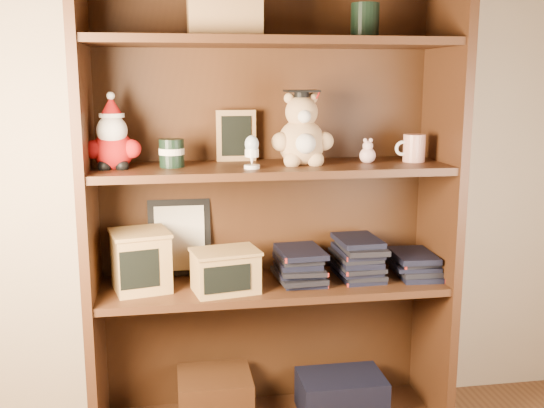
{
  "coord_description": "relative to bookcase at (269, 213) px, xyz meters",
  "views": [
    {
      "loc": [
        -0.45,
        -0.72,
        1.23
      ],
      "look_at": [
        -0.12,
        1.3,
        0.82
      ],
      "focal_mm": 42.0,
      "sensor_mm": 36.0,
      "label": 1
    }
  ],
  "objects": [
    {
      "name": "book_stack_left",
      "position": [
        0.1,
        -0.05,
        -0.17
      ],
      "size": [
        0.14,
        0.2,
        0.11
      ],
      "color": "black",
      "rests_on": "shelf_lower"
    },
    {
      "name": "santa_plush",
      "position": [
        -0.5,
        -0.06,
        0.26
      ],
      "size": [
        0.17,
        0.12,
        0.24
      ],
      "color": "#A50F0F",
      "rests_on": "shelf_upper"
    },
    {
      "name": "teacher_mug",
      "position": [
        0.48,
        -0.05,
        0.22
      ],
      "size": [
        0.1,
        0.07,
        0.09
      ],
      "color": "silver",
      "rests_on": "shelf_upper"
    },
    {
      "name": "teachers_tin",
      "position": [
        -0.32,
        -0.05,
        0.22
      ],
      "size": [
        0.08,
        0.08,
        0.09
      ],
      "color": "black",
      "rests_on": "shelf_upper"
    },
    {
      "name": "pink_figurine",
      "position": [
        0.32,
        -0.05,
        0.2
      ],
      "size": [
        0.05,
        0.05,
        0.08
      ],
      "color": "beige",
      "rests_on": "shelf_upper"
    },
    {
      "name": "egg_cup",
      "position": [
        -0.07,
        -0.13,
        0.23
      ],
      "size": [
        0.05,
        0.05,
        0.1
      ],
      "color": "white",
      "rests_on": "shelf_upper"
    },
    {
      "name": "shelf_lower",
      "position": [
        0.0,
        -0.05,
        -0.24
      ],
      "size": [
        1.14,
        0.33,
        0.02
      ],
      "color": "#3F2212",
      "rests_on": "ground"
    },
    {
      "name": "shelf_upper",
      "position": [
        0.0,
        -0.05,
        0.16
      ],
      "size": [
        1.14,
        0.33,
        0.02
      ],
      "color": "#3F2212",
      "rests_on": "ground"
    },
    {
      "name": "pencils_box",
      "position": [
        -0.16,
        -0.12,
        -0.16
      ],
      "size": [
        0.23,
        0.19,
        0.14
      ],
      "color": "#B08548",
      "rests_on": "shelf_lower"
    },
    {
      "name": "bookcase",
      "position": [
        0.0,
        0.0,
        0.0
      ],
      "size": [
        1.2,
        0.35,
        1.6
      ],
      "color": "#3F2212",
      "rests_on": "ground"
    },
    {
      "name": "certificate_frame",
      "position": [
        -0.3,
        0.09,
        -0.1
      ],
      "size": [
        0.21,
        0.05,
        0.27
      ],
      "color": "black",
      "rests_on": "shelf_lower"
    },
    {
      "name": "grad_teddy_bear",
      "position": [
        0.1,
        -0.06,
        0.27
      ],
      "size": [
        0.2,
        0.17,
        0.25
      ],
      "color": "tan",
      "rests_on": "shelf_upper"
    },
    {
      "name": "treats_box",
      "position": [
        -0.43,
        -0.05,
        -0.13
      ],
      "size": [
        0.21,
        0.21,
        0.19
      ],
      "color": "#B08548",
      "rests_on": "shelf_lower"
    },
    {
      "name": "book_stack_right",
      "position": [
        0.5,
        -0.05,
        -0.19
      ],
      "size": [
        0.14,
        0.2,
        0.08
      ],
      "color": "black",
      "rests_on": "shelf_lower"
    },
    {
      "name": "book_stack_mid",
      "position": [
        0.3,
        -0.05,
        -0.16
      ],
      "size": [
        0.14,
        0.2,
        0.14
      ],
      "color": "black",
      "rests_on": "shelf_lower"
    },
    {
      "name": "chalkboard_plaque",
      "position": [
        -0.1,
        0.06,
        0.25
      ],
      "size": [
        0.13,
        0.07,
        0.17
      ],
      "color": "#9E7547",
      "rests_on": "shelf_upper"
    }
  ]
}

